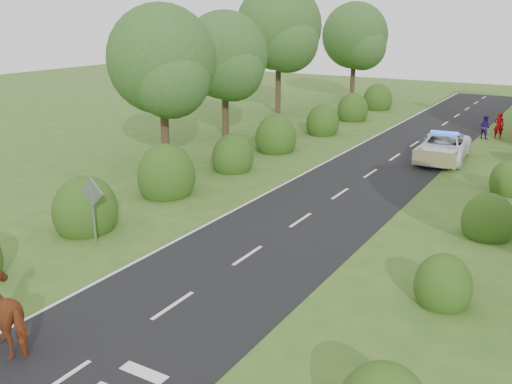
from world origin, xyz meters
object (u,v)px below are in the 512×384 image
Objects in this scene: road_sign at (92,202)px; pedestrian_red at (499,125)px; police_van at (443,147)px; cow at (11,316)px; pedestrian_purple at (485,127)px.

road_sign reaches higher than pedestrian_red.
police_van is at bearing 63.30° from pedestrian_red.
cow is 1.30× the size of pedestrian_red.
road_sign is 0.46× the size of police_van.
police_van is (4.60, 24.19, -0.04)m from cow.
cow reaches higher than pedestrian_purple.
police_van reaches higher than pedestrian_purple.
pedestrian_red is at bearing 70.93° from road_sign.
cow is at bearing 104.37° from pedestrian_purple.
cow is at bearing -62.59° from road_sign.
police_van is at bearing 68.21° from road_sign.
pedestrian_red is (1.70, 7.83, 0.11)m from police_van.
pedestrian_red is (6.30, 32.03, 0.07)m from cow.
road_sign is 27.32m from pedestrian_purple.
road_sign reaches higher than police_van.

